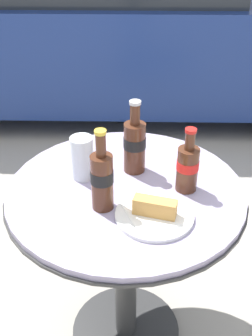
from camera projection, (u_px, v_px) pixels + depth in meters
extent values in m
plane|color=#A8A093|center=(126.00, 331.00, 1.72)|extent=(30.00, 30.00, 0.00)
cylinder|color=#333333|center=(126.00, 329.00, 1.71)|extent=(0.43, 0.43, 0.02)
cylinder|color=#333333|center=(126.00, 269.00, 1.52)|extent=(0.08, 0.08, 0.68)
cylinder|color=#333333|center=(126.00, 194.00, 1.34)|extent=(0.76, 0.76, 0.01)
cylinder|color=#9E93B2|center=(126.00, 190.00, 1.33)|extent=(0.75, 0.75, 0.02)
cylinder|color=#4C2819|center=(102.00, 182.00, 1.20)|extent=(0.06, 0.06, 0.17)
cylinder|color=black|center=(102.00, 176.00, 1.19)|extent=(0.07, 0.07, 0.04)
cylinder|color=#4C2819|center=(101.00, 145.00, 1.13)|extent=(0.03, 0.03, 0.07)
cylinder|color=gold|center=(100.00, 132.00, 1.11)|extent=(0.03, 0.03, 0.01)
cylinder|color=#4C2819|center=(135.00, 148.00, 1.37)|extent=(0.07, 0.07, 0.17)
cylinder|color=black|center=(135.00, 142.00, 1.36)|extent=(0.07, 0.07, 0.04)
cylinder|color=#4C2819|center=(135.00, 114.00, 1.30)|extent=(0.03, 0.03, 0.07)
cylinder|color=silver|center=(135.00, 103.00, 1.28)|extent=(0.04, 0.04, 0.01)
cylinder|color=#4C2819|center=(187.00, 169.00, 1.29)|extent=(0.07, 0.07, 0.14)
cylinder|color=red|center=(188.00, 164.00, 1.28)|extent=(0.07, 0.07, 0.03)
cylinder|color=#4C2819|center=(190.00, 140.00, 1.23)|extent=(0.03, 0.03, 0.06)
cylinder|color=red|center=(191.00, 130.00, 1.21)|extent=(0.03, 0.03, 0.01)
cylinder|color=black|center=(83.00, 162.00, 1.35)|extent=(0.07, 0.07, 0.11)
cylinder|color=silver|center=(82.00, 158.00, 1.34)|extent=(0.07, 0.07, 0.14)
cylinder|color=white|center=(154.00, 215.00, 1.20)|extent=(0.23, 0.23, 0.01)
cube|color=white|center=(154.00, 213.00, 1.20)|extent=(0.20, 0.20, 0.00)
cube|color=#C68E47|center=(155.00, 207.00, 1.18)|extent=(0.13, 0.07, 0.05)
cube|color=navy|center=(119.00, 36.00, 3.45)|extent=(4.46, 1.68, 0.72)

